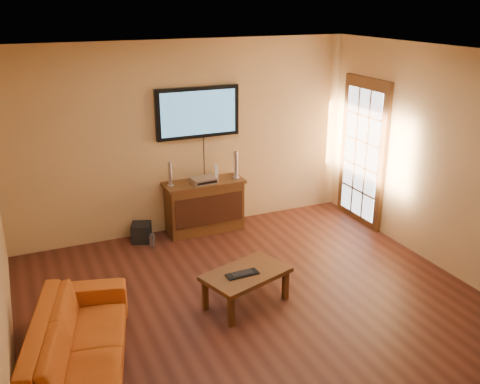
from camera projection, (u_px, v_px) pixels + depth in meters
ground_plane at (262, 311)px, 5.82m from camera, size 5.00×5.00×0.00m
room_walls at (239, 147)px, 5.78m from camera, size 5.00×5.00×5.00m
french_door at (363, 154)px, 7.85m from camera, size 0.07×1.02×2.22m
media_console at (205, 206)px, 7.71m from camera, size 1.15×0.44×0.75m
television at (198, 112)px, 7.41m from camera, size 1.21×0.08×0.71m
coffee_table at (246, 277)px, 5.84m from camera, size 1.05×0.81×0.40m
sofa at (78, 336)px, 4.73m from camera, size 1.04×2.07×0.78m
speaker_left at (170, 175)px, 7.36m from camera, size 0.09×0.09×0.34m
speaker_right at (236, 166)px, 7.68m from camera, size 0.11×0.11×0.40m
av_receiver at (204, 180)px, 7.51m from camera, size 0.36×0.27×0.08m
game_console at (216, 173)px, 7.63m from camera, size 0.08×0.16×0.21m
subwoofer at (141, 232)px, 7.45m from camera, size 0.34×0.34×0.26m
bottle at (152, 241)px, 7.25m from camera, size 0.08×0.08×0.22m
keyboard at (242, 274)px, 5.76m from camera, size 0.36×0.14×0.02m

